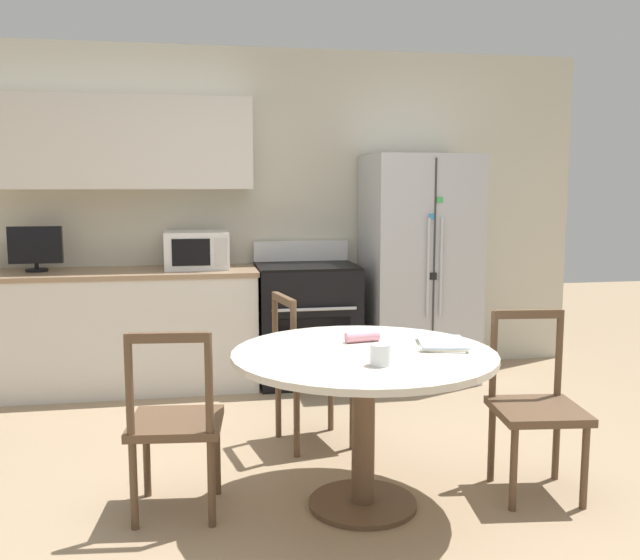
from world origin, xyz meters
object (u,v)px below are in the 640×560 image
object	(u,v)px
countertop_tv	(36,247)
dining_chair_left	(175,424)
oven_range	(307,322)
microwave	(197,250)
candle_glass	(380,356)
refrigerator	(419,268)
dining_chair_far	(310,372)
dining_chair_right	(536,408)

from	to	relation	value
countertop_tv	dining_chair_left	size ratio (longest dim) A/B	0.42
oven_range	microwave	distance (m)	1.01
candle_glass	dining_chair_left	bearing A→B (deg)	158.97
refrigerator	microwave	distance (m)	1.74
refrigerator	dining_chair_far	xyz separation A→B (m)	(-1.10, -1.32, -0.45)
refrigerator	candle_glass	distance (m)	2.64
dining_chair_left	oven_range	bearing A→B (deg)	71.98
oven_range	countertop_tv	xyz separation A→B (m)	(-2.00, 0.09, 0.61)
oven_range	dining_chair_far	distance (m)	1.38
oven_range	countertop_tv	distance (m)	2.09
dining_chair_left	dining_chair_right	world-z (taller)	same
dining_chair_right	oven_range	bearing A→B (deg)	-63.75
refrigerator	oven_range	distance (m)	0.98
dining_chair_right	microwave	bearing A→B (deg)	-48.12
countertop_tv	candle_glass	world-z (taller)	countertop_tv
oven_range	dining_chair_right	size ratio (longest dim) A/B	1.20
dining_chair_far	oven_range	bearing A→B (deg)	160.99
oven_range	microwave	world-z (taller)	microwave
microwave	dining_chair_left	bearing A→B (deg)	-93.53
dining_chair_right	refrigerator	bearing A→B (deg)	-85.95
oven_range	candle_glass	size ratio (longest dim) A/B	11.63
oven_range	dining_chair_left	xyz separation A→B (m)	(-0.97, -2.15, -0.03)
microwave	dining_chair_right	size ratio (longest dim) A/B	0.53
refrigerator	dining_chair_left	xyz separation A→B (m)	(-1.86, -2.11, -0.45)
countertop_tv	dining_chair_right	bearing A→B (deg)	-39.76
candle_glass	oven_range	bearing A→B (deg)	88.00
oven_range	dining_chair_far	size ratio (longest dim) A/B	1.20
refrigerator	microwave	xyz separation A→B (m)	(-1.72, 0.12, 0.16)
countertop_tv	candle_glass	distance (m)	3.22
countertop_tv	candle_glass	xyz separation A→B (m)	(1.91, -2.58, -0.28)
microwave	dining_chair_left	xyz separation A→B (m)	(-0.14, -2.23, -0.61)
dining_chair_right	candle_glass	size ratio (longest dim) A/B	9.71
refrigerator	countertop_tv	size ratio (longest dim) A/B	4.64
oven_range	dining_chair_left	bearing A→B (deg)	-114.30
microwave	countertop_tv	distance (m)	1.16
oven_range	dining_chair_right	xyz separation A→B (m)	(0.79, -2.23, -0.03)
dining_chair_right	candle_glass	bearing A→B (deg)	23.48
refrigerator	dining_chair_right	bearing A→B (deg)	-92.73
dining_chair_left	dining_chair_far	world-z (taller)	same
dining_chair_far	candle_glass	size ratio (longest dim) A/B	9.71
microwave	refrigerator	bearing A→B (deg)	-3.95
dining_chair_left	refrigerator	bearing A→B (deg)	54.84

